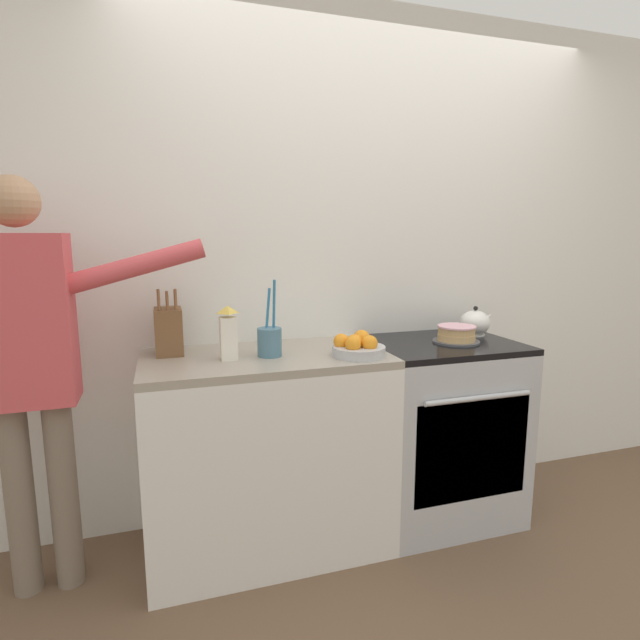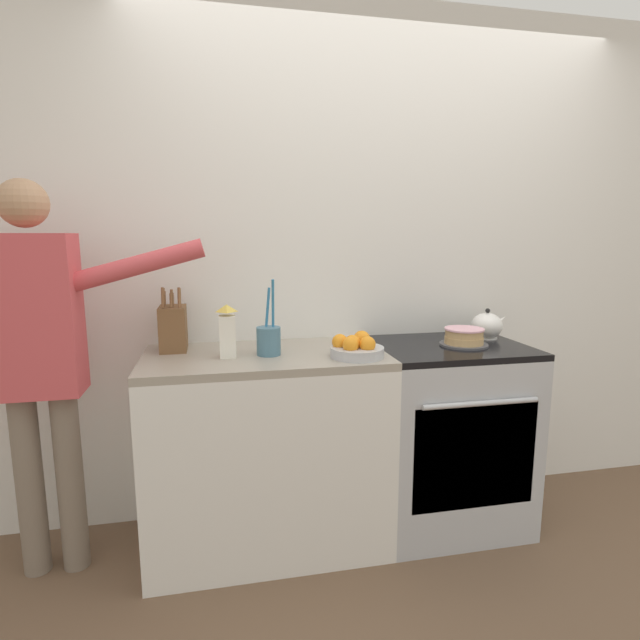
# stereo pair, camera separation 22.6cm
# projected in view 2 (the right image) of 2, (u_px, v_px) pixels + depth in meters

# --- Properties ---
(ground_plane) EXTENTS (16.00, 16.00, 0.00)m
(ground_plane) POSITION_uv_depth(u_px,v_px,m) (415.00, 560.00, 2.26)
(ground_plane) COLOR brown
(wall_back) EXTENTS (8.00, 0.04, 2.60)m
(wall_back) POSITION_uv_depth(u_px,v_px,m) (378.00, 265.00, 2.64)
(wall_back) COLOR silver
(wall_back) RESTS_ON ground_plane
(counter_cabinet) EXTENTS (1.09, 0.60, 0.93)m
(counter_cabinet) POSITION_uv_depth(u_px,v_px,m) (267.00, 449.00, 2.34)
(counter_cabinet) COLOR white
(counter_cabinet) RESTS_ON ground_plane
(stove_range) EXTENTS (0.73, 0.63, 0.93)m
(stove_range) POSITION_uv_depth(u_px,v_px,m) (446.00, 434.00, 2.53)
(stove_range) COLOR #B7BABF
(stove_range) RESTS_ON ground_plane
(layer_cake) EXTENTS (0.23, 0.23, 0.09)m
(layer_cake) POSITION_uv_depth(u_px,v_px,m) (464.00, 337.00, 2.42)
(layer_cake) COLOR #4C4C51
(layer_cake) RESTS_ON stove_range
(tea_kettle) EXTENTS (0.19, 0.16, 0.16)m
(tea_kettle) POSITION_uv_depth(u_px,v_px,m) (487.00, 326.00, 2.58)
(tea_kettle) COLOR white
(tea_kettle) RESTS_ON stove_range
(knife_block) EXTENTS (0.12, 0.17, 0.30)m
(knife_block) POSITION_uv_depth(u_px,v_px,m) (173.00, 328.00, 2.31)
(knife_block) COLOR brown
(knife_block) RESTS_ON counter_cabinet
(utensil_crock) EXTENTS (0.11, 0.11, 0.34)m
(utensil_crock) POSITION_uv_depth(u_px,v_px,m) (269.00, 340.00, 2.23)
(utensil_crock) COLOR #477084
(utensil_crock) RESTS_ON counter_cabinet
(fruit_bowl) EXTENTS (0.24, 0.24, 0.10)m
(fruit_bowl) POSITION_uv_depth(u_px,v_px,m) (356.00, 348.00, 2.20)
(fruit_bowl) COLOR #B7BABF
(fruit_bowl) RESTS_ON counter_cabinet
(milk_carton) EXTENTS (0.07, 0.07, 0.24)m
(milk_carton) POSITION_uv_depth(u_px,v_px,m) (227.00, 332.00, 2.18)
(milk_carton) COLOR white
(milk_carton) RESTS_ON counter_cabinet
(person_baker) EXTENTS (0.94, 0.20, 1.68)m
(person_baker) POSITION_uv_depth(u_px,v_px,m) (39.00, 347.00, 2.05)
(person_baker) COLOR #7A6B5B
(person_baker) RESTS_ON ground_plane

